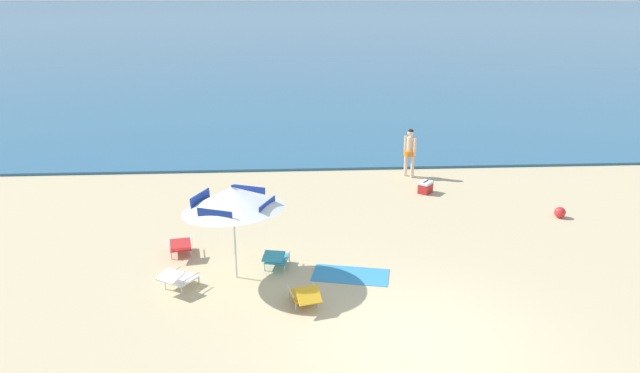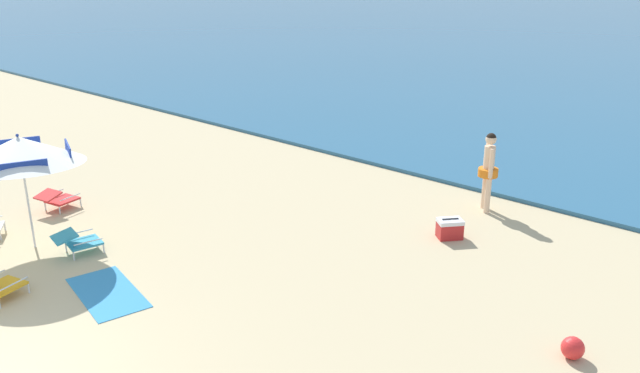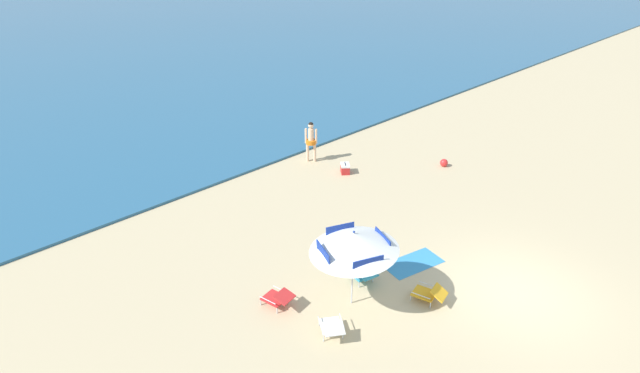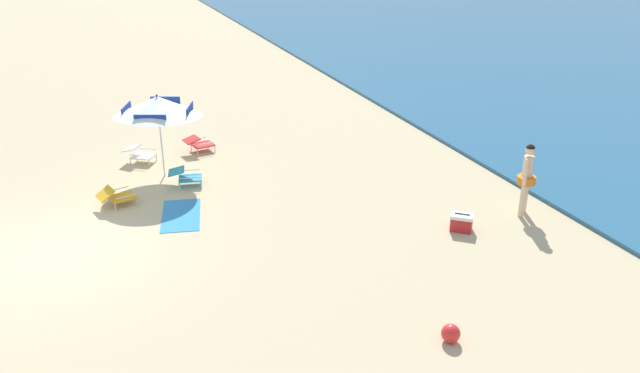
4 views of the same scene
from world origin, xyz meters
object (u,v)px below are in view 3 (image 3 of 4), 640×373
at_px(lounge_chair_spare_folded, 332,327).
at_px(cooler_box, 345,168).
at_px(lounge_chair_under_umbrella, 363,274).
at_px(lounge_chair_facing_sea, 278,298).
at_px(beach_ball, 444,163).
at_px(person_standing_near_shore, 311,139).
at_px(beach_towel, 413,263).
at_px(beach_umbrella_striped_main, 354,242).
at_px(lounge_chair_beside_umbrella, 429,293).

distance_m(lounge_chair_spare_folded, cooler_box, 9.50).
distance_m(lounge_chair_under_umbrella, lounge_chair_facing_sea, 2.58).
xyz_separation_m(lounge_chair_spare_folded, beach_ball, (10.62, 3.76, -0.11)).
xyz_separation_m(lounge_chair_under_umbrella, person_standing_near_shore, (4.78, 7.19, 0.75)).
relative_size(lounge_chair_under_umbrella, beach_towel, 0.52).
xyz_separation_m(beach_umbrella_striped_main, lounge_chair_facing_sea, (-1.51, 1.30, -1.70)).
height_order(lounge_chair_under_umbrella, beach_ball, lounge_chair_under_umbrella).
xyz_separation_m(lounge_chair_under_umbrella, beach_ball, (8.43, 2.86, -0.11)).
height_order(beach_umbrella_striped_main, cooler_box, beach_umbrella_striped_main).
bearing_deg(lounge_chair_spare_folded, beach_towel, 6.20).
relative_size(beach_umbrella_striped_main, person_standing_near_shore, 1.85).
xyz_separation_m(beach_umbrella_striped_main, beach_towel, (2.69, -0.07, -1.97)).
xyz_separation_m(beach_umbrella_striped_main, person_standing_near_shore, (5.70, 7.60, -0.94)).
xyz_separation_m(lounge_chair_facing_sea, cooler_box, (7.39, 4.46, -0.08)).
bearing_deg(lounge_chair_facing_sea, lounge_chair_spare_folded, -82.44).
xyz_separation_m(lounge_chair_under_umbrella, lounge_chair_spare_folded, (-2.19, -0.91, -0.00)).
xyz_separation_m(lounge_chair_beside_umbrella, person_standing_near_shore, (4.14, 9.02, 0.76)).
bearing_deg(lounge_chair_facing_sea, beach_towel, -18.01).
xyz_separation_m(person_standing_near_shore, cooler_box, (0.18, -1.85, -0.83)).
relative_size(beach_umbrella_striped_main, lounge_chair_under_umbrella, 3.50).
bearing_deg(beach_umbrella_striped_main, lounge_chair_beside_umbrella, -42.29).
distance_m(lounge_chair_beside_umbrella, beach_ball, 9.10).
relative_size(beach_umbrella_striped_main, beach_ball, 9.97).
bearing_deg(cooler_box, person_standing_near_shore, 95.61).
bearing_deg(lounge_chair_beside_umbrella, lounge_chair_spare_folded, 161.90).
height_order(lounge_chair_spare_folded, beach_towel, lounge_chair_spare_folded).
bearing_deg(beach_towel, lounge_chair_under_umbrella, 164.89).
relative_size(beach_umbrella_striped_main, lounge_chair_spare_folded, 3.32).
height_order(cooler_box, beach_ball, cooler_box).
bearing_deg(person_standing_near_shore, lounge_chair_spare_folded, -130.70).
bearing_deg(person_standing_near_shore, beach_towel, -111.41).
bearing_deg(beach_umbrella_striped_main, beach_ball, 19.24).
height_order(beach_umbrella_striped_main, beach_towel, beach_umbrella_striped_main).
xyz_separation_m(beach_umbrella_striped_main, lounge_chair_under_umbrella, (0.92, 0.41, -1.70)).
distance_m(lounge_chair_facing_sea, person_standing_near_shore, 9.60).
bearing_deg(lounge_chair_facing_sea, cooler_box, 31.12).
bearing_deg(lounge_chair_facing_sea, beach_umbrella_striped_main, -40.76).
distance_m(beach_umbrella_striped_main, lounge_chair_under_umbrella, 1.98).
xyz_separation_m(lounge_chair_beside_umbrella, lounge_chair_facing_sea, (-3.07, 2.72, 0.01)).
relative_size(beach_umbrella_striped_main, cooler_box, 5.46).
distance_m(person_standing_near_shore, beach_ball, 5.74).
xyz_separation_m(beach_umbrella_striped_main, beach_ball, (9.36, 3.27, -1.81)).
relative_size(lounge_chair_facing_sea, lounge_chair_spare_folded, 0.94).
height_order(lounge_chair_beside_umbrella, cooler_box, lounge_chair_beside_umbrella).
distance_m(lounge_chair_facing_sea, beach_towel, 4.42).
height_order(lounge_chair_spare_folded, beach_ball, lounge_chair_spare_folded).
bearing_deg(person_standing_near_shore, lounge_chair_beside_umbrella, -114.62).
distance_m(beach_umbrella_striped_main, lounge_chair_facing_sea, 2.61).
distance_m(lounge_chair_under_umbrella, cooler_box, 7.29).
bearing_deg(beach_ball, person_standing_near_shore, 130.14).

